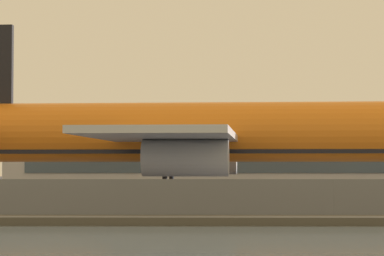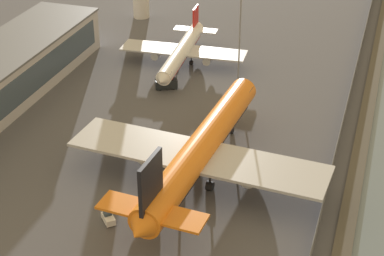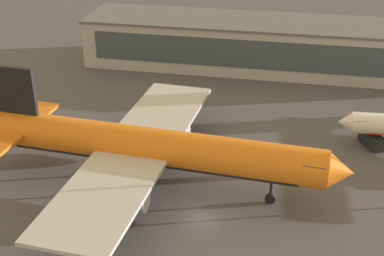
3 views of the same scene
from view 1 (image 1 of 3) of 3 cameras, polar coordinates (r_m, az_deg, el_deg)
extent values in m
plane|color=#4C4C51|center=(76.53, 7.20, -5.06)|extent=(500.00, 500.00, 0.00)
cube|color=#474238|center=(56.22, 9.56, -5.74)|extent=(320.00, 3.00, 0.50)
cube|color=slate|center=(60.61, 8.90, -4.46)|extent=(280.00, 0.08, 2.70)
cylinder|color=slate|center=(60.61, 8.90, -4.46)|extent=(0.10, 0.10, 2.70)
cylinder|color=orange|center=(82.98, 0.89, -0.26)|extent=(49.84, 8.81, 5.45)
cube|color=black|center=(82.93, 0.89, -1.29)|extent=(42.35, 7.22, 0.98)
cube|color=#B7BABF|center=(95.00, -0.13, -0.94)|extent=(12.50, 24.49, 0.55)
cube|color=#B7BABF|center=(71.32, -1.73, -0.45)|extent=(12.50, 24.49, 0.55)
cylinder|color=#B7BABF|center=(92.96, 0.68, -2.00)|extent=(7.13, 3.46, 3.00)
cylinder|color=#B7BABF|center=(73.03, -0.40, -1.88)|extent=(7.13, 3.46, 3.00)
cylinder|color=black|center=(86.07, -1.30, -3.21)|extent=(0.44, 0.44, 3.19)
cylinder|color=black|center=(86.11, -1.30, -4.27)|extent=(1.84, 1.34, 1.76)
cylinder|color=black|center=(80.38, -1.72, -3.26)|extent=(0.44, 0.44, 3.19)
cylinder|color=black|center=(80.42, -1.72, -4.40)|extent=(1.84, 1.34, 1.76)
cube|color=white|center=(95.59, -10.04, -4.06)|extent=(3.43, 3.35, 1.11)
cube|color=#283847|center=(95.78, -9.83, -3.58)|extent=(1.69, 1.70, 0.50)
cylinder|color=black|center=(96.71, -9.76, -4.28)|extent=(0.66, 0.64, 0.70)
cylinder|color=black|center=(95.56, -9.32, -4.31)|extent=(0.66, 0.64, 0.70)
cylinder|color=black|center=(95.66, -10.76, -4.29)|extent=(0.66, 0.64, 0.70)
cylinder|color=black|center=(94.50, -10.33, -4.32)|extent=(0.66, 0.64, 0.70)
cube|color=#B2B2B7|center=(136.70, 5.65, -1.70)|extent=(80.41, 16.50, 10.52)
cube|color=#3D4C5B|center=(128.41, 5.97, -1.41)|extent=(73.98, 0.16, 6.31)
cube|color=#5B5E63|center=(136.88, 5.64, 0.61)|extent=(81.01, 17.10, 0.50)
camera|label=2|loc=(126.97, -58.57, 28.98)|focal=60.00mm
camera|label=3|loc=(48.38, 44.53, 55.69)|focal=50.00mm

